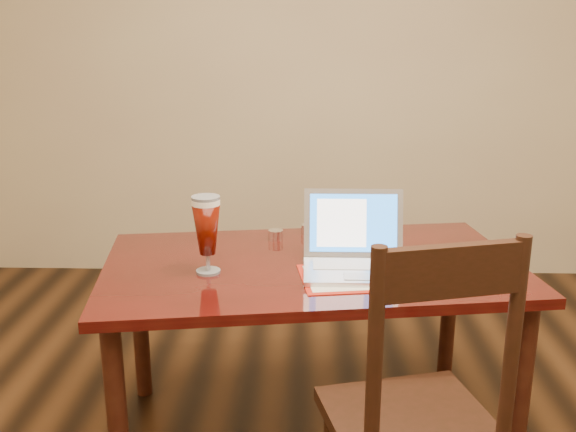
{
  "coord_description": "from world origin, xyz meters",
  "views": [
    {
      "loc": [
        -0.2,
        -1.46,
        1.52
      ],
      "look_at": [
        -0.26,
        0.71,
        0.89
      ],
      "focal_mm": 40.0,
      "sensor_mm": 36.0,
      "label": 1
    }
  ],
  "objects": [
    {
      "name": "dining_table",
      "position": [
        -0.18,
        0.74,
        0.63
      ],
      "size": [
        1.61,
        1.05,
        0.98
      ],
      "rotation": [
        0.0,
        0.0,
        0.14
      ],
      "color": "#430B09",
      "rests_on": "ground"
    },
    {
      "name": "dining_chair",
      "position": [
        0.11,
        0.08,
        0.5
      ],
      "size": [
        0.54,
        0.52,
        1.06
      ],
      "rotation": [
        0.0,
        0.0,
        0.25
      ],
      "color": "black",
      "rests_on": "ground"
    }
  ]
}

